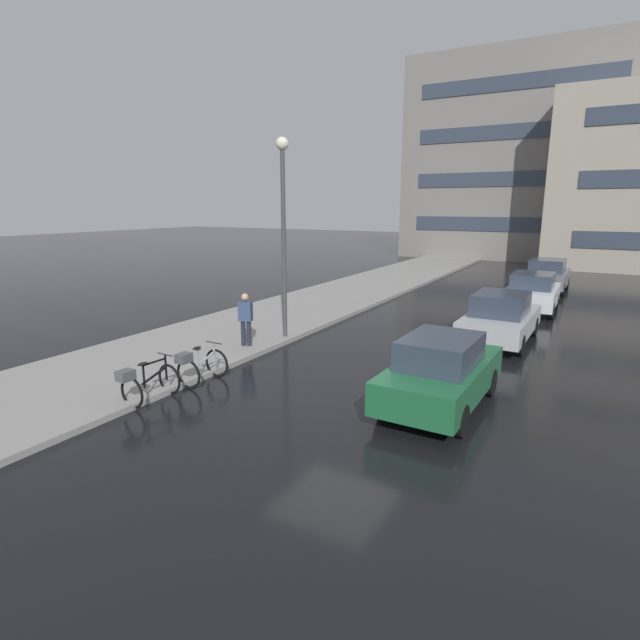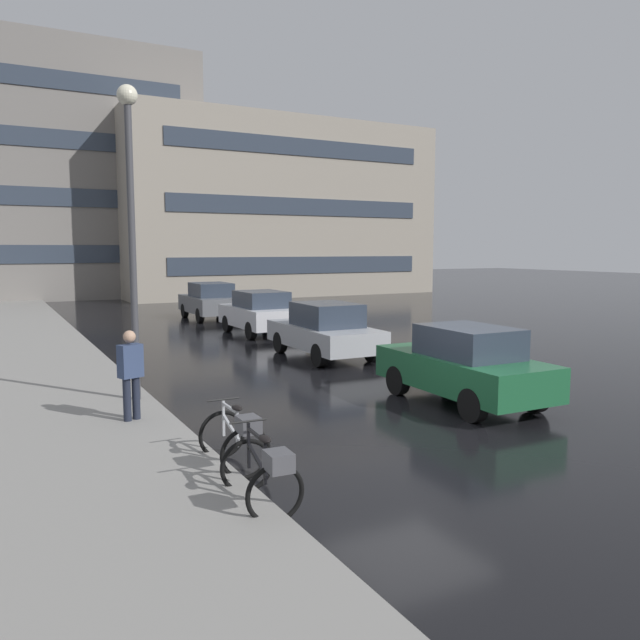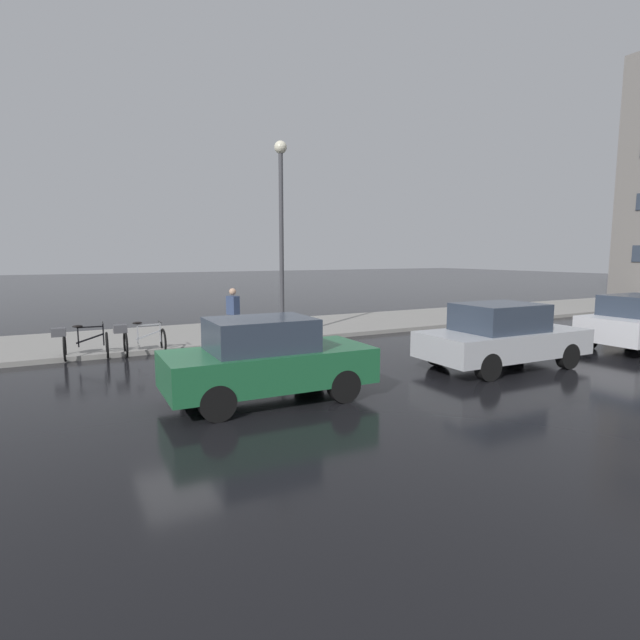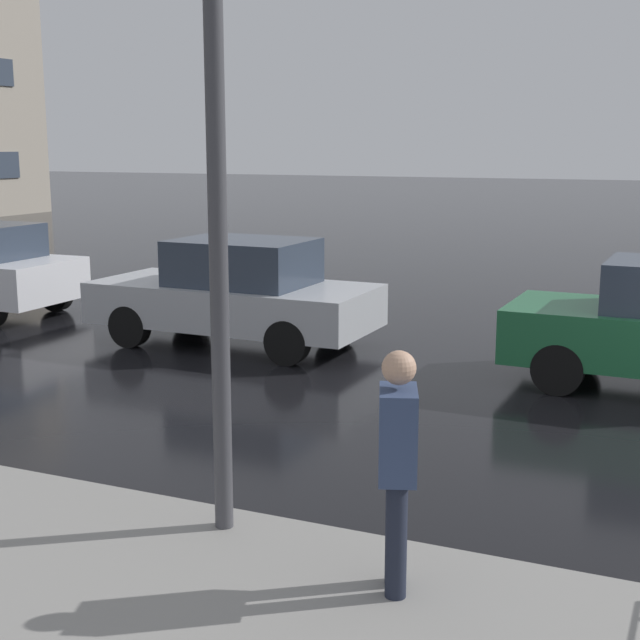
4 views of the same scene
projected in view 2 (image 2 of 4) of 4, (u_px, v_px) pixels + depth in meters
ground_plane at (408, 428)px, 11.16m from camera, size 140.00×140.00×0.00m
sidewalk_kerb at (13, 363)px, 17.09m from camera, size 4.80×60.00×0.14m
bicycle_nearest at (264, 473)px, 7.53m from camera, size 0.79×1.38×1.00m
bicycle_second at (237, 438)px, 8.92m from camera, size 0.76×1.33×0.98m
car_green at (464, 365)px, 12.85m from camera, size 1.85×4.02×1.62m
car_silver at (325, 330)px, 18.38m from camera, size 1.96×4.34×1.62m
car_white at (260, 312)px, 23.35m from camera, size 1.95×3.82×1.63m
car_grey at (211, 301)px, 28.43m from camera, size 1.99×3.98×1.66m
pedestrian at (131, 373)px, 11.08m from camera, size 0.46×0.36×1.76m
streetlamp at (131, 203)px, 12.26m from camera, size 0.40×0.40×6.34m
building_facade_main at (57, 176)px, 41.39m from camera, size 17.40×9.33×15.99m
building_facade_side at (269, 211)px, 45.16m from camera, size 21.75×10.51×11.86m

